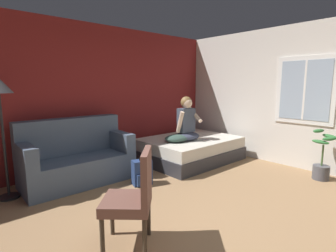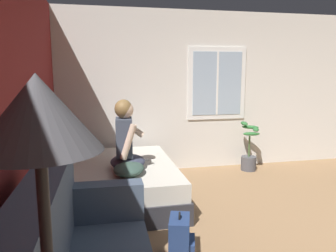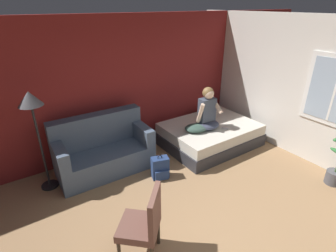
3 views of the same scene
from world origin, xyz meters
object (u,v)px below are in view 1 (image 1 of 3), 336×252
Objects in this scene: side_chair at (134,195)px; potted_plant at (322,162)px; cell_phone at (206,139)px; bed at (190,149)px; throw_pillow at (177,138)px; couch at (76,158)px; backpack at (142,173)px; person_seated at (187,122)px.

potted_plant is at bearing -9.68° from side_chair.
side_chair is 6.81× the size of cell_phone.
bed is at bearing 76.44° from cell_phone.
side_chair is 2.04× the size of throw_pillow.
throw_pillow is 0.63m from cell_phone.
bed is 4.12× the size of throw_pillow.
couch is 1.75× the size of side_chair.
side_chair is 2.14× the size of backpack.
side_chair is at bearing -129.11° from backpack.
couch is at bearing 131.14° from cell_phone.
bed is 2.26× the size of person_seated.
couch is at bearing 167.43° from person_seated.
potted_plant is (3.41, -0.58, -0.23)m from side_chair.
couch is 3.58× the size of throw_pillow.
cell_phone is at bearing -16.82° from couch.
person_seated reaches higher than side_chair.
side_chair is (-0.30, -2.08, 0.14)m from couch.
person_seated reaches higher than throw_pillow.
person_seated is 1.91× the size of backpack.
backpack is 1.21m from throw_pillow.
backpack is at bearing 151.50° from cell_phone.
person_seated reaches higher than cell_phone.
side_chair reaches higher than backpack.
bed is at bearing -9.77° from couch.
side_chair reaches higher than bed.
side_chair is 2.91m from person_seated.
bed is 13.74× the size of cell_phone.
potted_plant is (3.11, -2.66, -0.09)m from couch.
potted_plant is at bearing -59.50° from throw_pillow.
bed is 2.02× the size of side_chair.
throw_pillow is at bearing 120.50° from potted_plant.
potted_plant is (0.71, -1.94, -0.18)m from cell_phone.
person_seated is at bearing -157.88° from bed.
backpack is 0.95× the size of throw_pillow.
side_chair is at bearing 174.62° from cell_phone.
cell_phone is (2.40, -0.73, 0.09)m from couch.
bed is 0.43m from cell_phone.
bed reaches higher than backpack.
throw_pillow reaches higher than bed.
side_chair is at bearing 170.32° from potted_plant.
side_chair reaches higher than throw_pillow.
person_seated reaches higher than bed.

